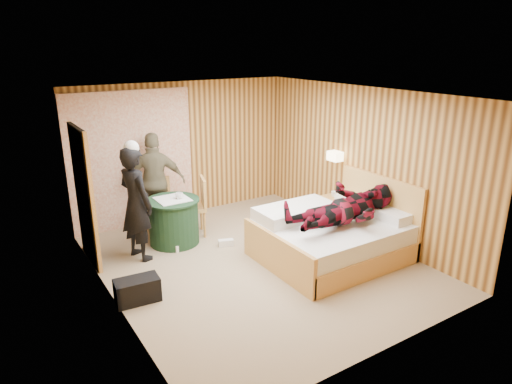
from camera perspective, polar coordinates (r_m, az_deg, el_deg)
floor at (r=6.97m, az=-0.13°, el=-8.73°), size 4.20×5.00×0.01m
ceiling at (r=6.25m, az=-0.15°, el=12.17°), size 4.20×5.00×0.01m
wall_back at (r=8.64m, az=-9.12°, el=5.22°), size 4.20×0.02×2.50m
wall_left at (r=5.71m, az=-18.22°, el=-2.24°), size 0.02×5.00×2.50m
wall_right at (r=7.79m, az=13.03°, el=3.56°), size 0.02×5.00×2.50m
curtain at (r=8.25m, az=-15.26°, el=3.84°), size 2.20×0.08×2.40m
doorway at (r=7.09m, az=-20.70°, el=-0.50°), size 0.06×0.90×2.05m
wall_lamp at (r=7.97m, az=9.87°, el=4.45°), size 0.26×0.24×0.16m
bed at (r=7.11m, az=9.59°, el=-5.45°), size 2.13×1.68×1.15m
nightstand at (r=8.09m, az=10.19°, el=-2.71°), size 0.45×0.62×0.59m
round_table at (r=7.57m, az=-10.25°, el=-3.56°), size 0.86×0.86×0.77m
chair_far at (r=8.13m, az=-12.02°, el=-1.00°), size 0.52×0.52×0.93m
chair_near at (r=7.79m, az=-7.42°, el=-1.26°), size 0.57×0.57×1.00m
duffel_bag at (r=6.12m, az=-14.61°, el=-11.79°), size 0.58×0.34×0.31m
sneaker_left at (r=7.42m, az=-9.31°, el=-6.77°), size 0.26×0.14×0.11m
sneaker_right at (r=7.48m, az=-3.79°, el=-6.36°), size 0.26×0.18×0.11m
woman_standing at (r=7.01m, az=-14.76°, el=-1.41°), size 0.58×0.73×1.75m
man_at_table at (r=8.06m, az=-12.43°, el=1.22°), size 1.09×0.76×1.72m
man_on_bed at (r=6.74m, az=11.39°, el=-0.77°), size 0.86×0.67×1.77m
book_lower at (r=7.96m, az=10.55°, el=-0.82°), size 0.21×0.25×0.02m
book_upper at (r=7.95m, az=10.56°, el=-0.68°), size 0.19×0.24×0.02m
cup_nightstand at (r=8.07m, az=9.70°, el=-0.23°), size 0.13×0.13×0.09m
cup_table at (r=7.42m, az=-9.57°, el=-0.46°), size 0.16×0.16×0.10m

